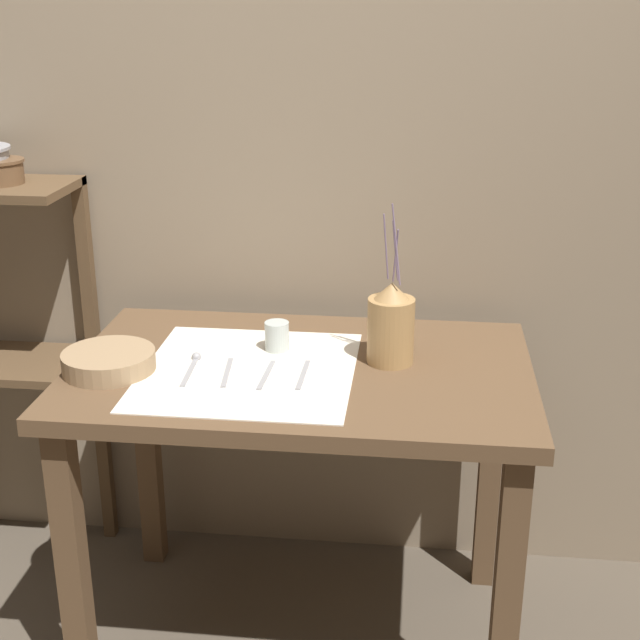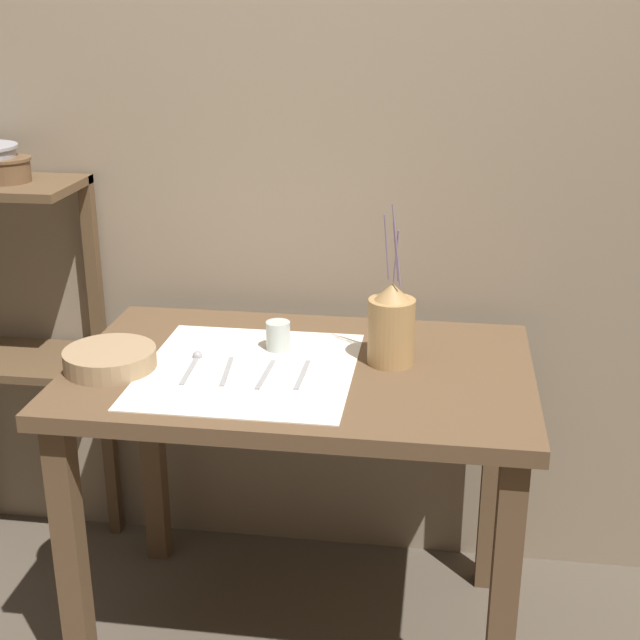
# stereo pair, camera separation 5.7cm
# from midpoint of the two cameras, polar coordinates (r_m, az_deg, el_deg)

# --- Properties ---
(ground_plane) EXTENTS (12.00, 12.00, 0.00)m
(ground_plane) POSITION_cam_midpoint_polar(r_m,az_deg,el_deg) (2.58, -0.45, -19.38)
(ground_plane) COLOR brown
(stone_wall_back) EXTENTS (7.00, 0.06, 2.40)m
(stone_wall_back) POSITION_cam_midpoint_polar(r_m,az_deg,el_deg) (2.49, 1.13, 9.94)
(stone_wall_back) COLOR gray
(stone_wall_back) RESTS_ON ground_plane
(wooden_table) EXTENTS (1.12, 0.72, 0.79)m
(wooden_table) POSITION_cam_midpoint_polar(r_m,az_deg,el_deg) (2.21, -0.50, -5.80)
(wooden_table) COLOR brown
(wooden_table) RESTS_ON ground_plane
(wooden_shelf_unit) EXTENTS (0.49, 0.28, 1.16)m
(wooden_shelf_unit) POSITION_cam_midpoint_polar(r_m,az_deg,el_deg) (2.72, -18.64, 0.96)
(wooden_shelf_unit) COLOR brown
(wooden_shelf_unit) RESTS_ON ground_plane
(linen_cloth) EXTENTS (0.50, 0.53, 0.00)m
(linen_cloth) POSITION_cam_midpoint_polar(r_m,az_deg,el_deg) (2.14, -3.84, -3.18)
(linen_cloth) COLOR silver
(linen_cloth) RESTS_ON wooden_table
(pitcher_with_flowers) EXTENTS (0.11, 0.11, 0.40)m
(pitcher_with_flowers) POSITION_cam_midpoint_polar(r_m,az_deg,el_deg) (2.15, 5.34, -0.41)
(pitcher_with_flowers) COLOR #A87F4C
(pitcher_with_flowers) RESTS_ON wooden_table
(wooden_bowl) EXTENTS (0.22, 0.22, 0.05)m
(wooden_bowl) POSITION_cam_midpoint_polar(r_m,az_deg,el_deg) (2.19, -12.57, -2.46)
(wooden_bowl) COLOR #9E7F5B
(wooden_bowl) RESTS_ON wooden_table
(glass_tumbler_near) EXTENTS (0.06, 0.06, 0.07)m
(glass_tumbler_near) POSITION_cam_midpoint_polar(r_m,az_deg,el_deg) (2.24, -1.97, -1.01)
(glass_tumbler_near) COLOR #B7C1BC
(glass_tumbler_near) RESTS_ON wooden_table
(spoon_inner) EXTENTS (0.03, 0.18, 0.02)m
(spoon_inner) POSITION_cam_midpoint_polar(r_m,az_deg,el_deg) (2.19, -7.29, -2.61)
(spoon_inner) COLOR #939399
(spoon_inner) RESTS_ON wooden_table
(fork_outer) EXTENTS (0.03, 0.17, 0.00)m
(fork_outer) POSITION_cam_midpoint_polar(r_m,az_deg,el_deg) (2.12, -5.22, -3.29)
(fork_outer) COLOR #939399
(fork_outer) RESTS_ON wooden_table
(knife_center) EXTENTS (0.02, 0.17, 0.00)m
(knife_center) POSITION_cam_midpoint_polar(r_m,az_deg,el_deg) (2.10, -2.73, -3.49)
(knife_center) COLOR #939399
(knife_center) RESTS_ON wooden_table
(fork_inner) EXTENTS (0.01, 0.17, 0.00)m
(fork_inner) POSITION_cam_midpoint_polar(r_m,az_deg,el_deg) (2.10, -0.36, -3.51)
(fork_inner) COLOR #939399
(fork_inner) RESTS_ON wooden_table
(metal_pot_small) EXTENTS (0.14, 0.14, 0.07)m
(metal_pot_small) POSITION_cam_midpoint_polar(r_m,az_deg,el_deg) (2.56, -18.87, 9.16)
(metal_pot_small) COLOR brown
(metal_pot_small) RESTS_ON wooden_shelf_unit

